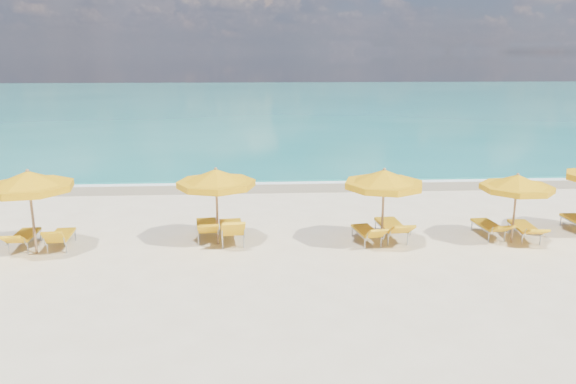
{
  "coord_description": "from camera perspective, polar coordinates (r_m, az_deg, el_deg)",
  "views": [
    {
      "loc": [
        -1.02,
        -15.41,
        5.43
      ],
      "look_at": [
        0.0,
        1.5,
        1.2
      ],
      "focal_mm": 35.0,
      "sensor_mm": 36.0,
      "label": 1
    }
  ],
  "objects": [
    {
      "name": "umbrella_2",
      "position": [
        16.64,
        -24.85,
        0.96
      ],
      "size": [
        2.81,
        2.81,
        2.4
      ],
      "rotation": [
        0.0,
        0.0,
        -0.21
      ],
      "color": "#9B744D",
      "rests_on": "ground"
    },
    {
      "name": "ocean",
      "position": [
        63.65,
        -2.55,
        9.11
      ],
      "size": [
        120.0,
        80.0,
        0.3
      ],
      "primitive_type": "cube",
      "color": "#157771",
      "rests_on": "ground"
    },
    {
      "name": "lounger_5_right",
      "position": [
        18.2,
        22.88,
        -3.79
      ],
      "size": [
        0.72,
        1.85,
        0.66
      ],
      "rotation": [
        0.0,
        0.0,
        -0.08
      ],
      "color": "#A5A8AD",
      "rests_on": "ground"
    },
    {
      "name": "wet_sand_band",
      "position": [
        23.47,
        -0.87,
        0.64
      ],
      "size": [
        120.0,
        2.6,
        0.01
      ],
      "primitive_type": "cube",
      "color": "tan",
      "rests_on": "ground"
    },
    {
      "name": "whitecap_near",
      "position": [
        33.24,
        -12.06,
        4.31
      ],
      "size": [
        14.0,
        0.36,
        0.05
      ],
      "primitive_type": "cube",
      "color": "white",
      "rests_on": "ground"
    },
    {
      "name": "umbrella_5",
      "position": [
        17.31,
        22.25,
        0.81
      ],
      "size": [
        2.66,
        2.66,
        2.1
      ],
      "rotation": [
        0.0,
        0.0,
        -0.36
      ],
      "color": "#9B744D",
      "rests_on": "ground"
    },
    {
      "name": "ground_plane",
      "position": [
        16.37,
        0.32,
        -5.35
      ],
      "size": [
        120.0,
        120.0,
        0.0
      ],
      "primitive_type": "plane",
      "color": "beige"
    },
    {
      "name": "lounger_3_right",
      "position": [
        16.64,
        -5.74,
        -4.19
      ],
      "size": [
        0.86,
        2.02,
        0.94
      ],
      "rotation": [
        0.0,
        0.0,
        0.1
      ],
      "color": "#A5A8AD",
      "rests_on": "ground"
    },
    {
      "name": "lounger_5_left",
      "position": [
        18.05,
        19.7,
        -3.66
      ],
      "size": [
        0.68,
        1.75,
        0.67
      ],
      "rotation": [
        0.0,
        0.0,
        0.08
      ],
      "color": "#A5A8AD",
      "rests_on": "ground"
    },
    {
      "name": "umbrella_3",
      "position": [
        16.02,
        -7.32,
        1.34
      ],
      "size": [
        2.49,
        2.49,
        2.28
      ],
      "rotation": [
        0.0,
        0.0,
        0.11
      ],
      "color": "#9B744D",
      "rests_on": "ground"
    },
    {
      "name": "foam_line",
      "position": [
        24.25,
        -0.95,
        1.08
      ],
      "size": [
        120.0,
        1.2,
        0.03
      ],
      "primitive_type": "cube",
      "color": "white",
      "rests_on": "ground"
    },
    {
      "name": "lounger_3_left",
      "position": [
        17.0,
        -8.21,
        -3.95
      ],
      "size": [
        0.83,
        1.93,
        0.79
      ],
      "rotation": [
        0.0,
        0.0,
        0.12
      ],
      "color": "#A5A8AD",
      "rests_on": "ground"
    },
    {
      "name": "whitecap_far",
      "position": [
        40.79,
        9.41,
        6.18
      ],
      "size": [
        18.0,
        0.3,
        0.05
      ],
      "primitive_type": "cube",
      "color": "white",
      "rests_on": "ground"
    },
    {
      "name": "umbrella_4",
      "position": [
        15.98,
        9.74,
        1.26
      ],
      "size": [
        2.49,
        2.49,
        2.3
      ],
      "rotation": [
        0.0,
        0.0,
        0.11
      ],
      "color": "#9B744D",
      "rests_on": "ground"
    },
    {
      "name": "lounger_2_left",
      "position": [
        17.72,
        -25.21,
        -4.5
      ],
      "size": [
        0.65,
        1.75,
        0.7
      ],
      "rotation": [
        0.0,
        0.0,
        0.05
      ],
      "color": "#A5A8AD",
      "rests_on": "ground"
    },
    {
      "name": "lounger_2_right",
      "position": [
        17.31,
        -22.03,
        -4.6
      ],
      "size": [
        0.68,
        1.66,
        0.79
      ],
      "rotation": [
        0.0,
        0.0,
        0.08
      ],
      "color": "#A5A8AD",
      "rests_on": "ground"
    },
    {
      "name": "lounger_4_left",
      "position": [
        16.63,
        8.01,
        -4.44
      ],
      "size": [
        0.81,
        1.72,
        0.72
      ],
      "rotation": [
        0.0,
        0.0,
        0.17
      ],
      "color": "#A5A8AD",
      "rests_on": "ground"
    },
    {
      "name": "lounger_4_right",
      "position": [
        17.07,
        10.48,
        -3.93
      ],
      "size": [
        0.79,
        2.04,
        0.8
      ],
      "rotation": [
        0.0,
        0.0,
        0.07
      ],
      "color": "#A5A8AD",
      "rests_on": "ground"
    }
  ]
}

